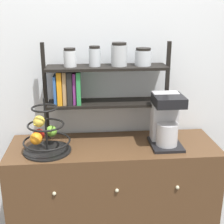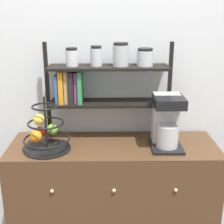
{
  "view_description": "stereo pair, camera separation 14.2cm",
  "coord_description": "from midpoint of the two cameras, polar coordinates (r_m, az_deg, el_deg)",
  "views": [
    {
      "loc": [
        -0.18,
        -1.66,
        1.76
      ],
      "look_at": [
        -0.01,
        0.23,
        1.13
      ],
      "focal_mm": 50.0,
      "sensor_mm": 36.0,
      "label": 1
    },
    {
      "loc": [
        -0.04,
        -1.66,
        1.76
      ],
      "look_at": [
        -0.01,
        0.23,
        1.13
      ],
      "focal_mm": 50.0,
      "sensor_mm": 36.0,
      "label": 2
    }
  ],
  "objects": [
    {
      "name": "shelf_hutch",
      "position": [
        2.08,
        -0.53,
        6.24
      ],
      "size": [
        0.84,
        0.2,
        0.66
      ],
      "color": "black",
      "rests_on": "sideboard"
    },
    {
      "name": "wall_back",
      "position": [
        2.22,
        1.97,
        6.4
      ],
      "size": [
        7.0,
        0.05,
        2.6
      ],
      "primitive_type": "cube",
      "color": "silver",
      "rests_on": "ground_plane"
    },
    {
      "name": "fruit_stand",
      "position": [
        2.0,
        -10.27,
        -3.78
      ],
      "size": [
        0.3,
        0.3,
        0.35
      ],
      "color": "black",
      "rests_on": "sideboard"
    },
    {
      "name": "sideboard",
      "position": [
        2.3,
        2.07,
        -16.31
      ],
      "size": [
        1.38,
        0.48,
        0.9
      ],
      "color": "#4C331E",
      "rests_on": "ground_plane"
    },
    {
      "name": "coffee_maker",
      "position": [
        2.05,
        11.92,
        -1.66
      ],
      "size": [
        0.2,
        0.25,
        0.35
      ],
      "color": "black",
      "rests_on": "sideboard"
    }
  ]
}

